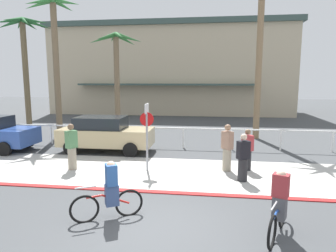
{
  "coord_description": "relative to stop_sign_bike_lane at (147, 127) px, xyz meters",
  "views": [
    {
      "loc": [
        1.29,
        -6.56,
        3.43
      ],
      "look_at": [
        -0.44,
        6.0,
        1.49
      ],
      "focal_mm": 32.32,
      "sensor_mm": 36.0,
      "label": 1
    }
  ],
  "objects": [
    {
      "name": "palm_tree_2",
      "position": [
        -6.75,
        6.16,
        4.18
      ],
      "size": [
        3.4,
        3.29,
        8.11
      ],
      "color": "#756047",
      "rests_on": "ground"
    },
    {
      "name": "building_backdrop",
      "position": [
        -1.79,
        22.59,
        2.84
      ],
      "size": [
        24.52,
        11.31,
        8.99
      ],
      "color": "#BCAD8E",
      "rests_on": "ground"
    },
    {
      "name": "palm_tree_4",
      "position": [
        5.04,
        7.26,
        5.41
      ],
      "size": [
        3.1,
        2.93,
        9.75
      ],
      "color": "#846B4C",
      "rests_on": "ground"
    },
    {
      "name": "curb_paint",
      "position": [
        1.01,
        -2.16,
        -1.66
      ],
      "size": [
        44.0,
        0.24,
        0.03
      ],
      "primitive_type": "cube",
      "color": "maroon",
      "rests_on": "ground"
    },
    {
      "name": "pedestrian_0",
      "position": [
        -2.88,
        -0.26,
        -0.84
      ],
      "size": [
        0.43,
        0.47,
        1.79
      ],
      "color": "gray",
      "rests_on": "ground"
    },
    {
      "name": "pedestrian_3",
      "position": [
        2.99,
        0.37,
        -0.84
      ],
      "size": [
        0.46,
        0.47,
        1.8
      ],
      "color": "gray",
      "rests_on": "ground"
    },
    {
      "name": "rail_fence",
      "position": [
        1.01,
        4.14,
        -0.84
      ],
      "size": [
        23.91,
        0.08,
        1.04
      ],
      "color": "white",
      "rests_on": "ground"
    },
    {
      "name": "cyclist_red_1",
      "position": [
        -0.1,
        -4.05,
        -0.98
      ],
      "size": [
        1.63,
        0.92,
        1.5
      ],
      "color": "black",
      "rests_on": "ground"
    },
    {
      "name": "sidewalk_strip",
      "position": [
        1.01,
        -0.16,
        -1.67
      ],
      "size": [
        44.0,
        4.0,
        0.02
      ],
      "primitive_type": "cube",
      "color": "beige",
      "rests_on": "ground"
    },
    {
      "name": "pedestrian_1",
      "position": [
        3.75,
        0.56,
        -0.94
      ],
      "size": [
        0.47,
        0.42,
        1.6
      ],
      "color": "#232326",
      "rests_on": "ground"
    },
    {
      "name": "ground_plane",
      "position": [
        1.01,
        5.64,
        -1.68
      ],
      "size": [
        80.0,
        80.0,
        0.0
      ],
      "primitive_type": "plane",
      "color": "#424447"
    },
    {
      "name": "pedestrian_2",
      "position": [
        3.46,
        -0.76,
        -0.92
      ],
      "size": [
        0.48,
        0.43,
        1.65
      ],
      "color": "#232326",
      "rests_on": "ground"
    },
    {
      "name": "cyclist_blue_0",
      "position": [
        3.88,
        -4.3,
        -0.98
      ],
      "size": [
        0.77,
        1.7,
        1.5
      ],
      "color": "black",
      "rests_on": "ground"
    },
    {
      "name": "palm_tree_1",
      "position": [
        -9.63,
        7.62,
        3.99
      ],
      "size": [
        3.6,
        3.58,
        7.39
      ],
      "color": "brown",
      "rests_on": "ground"
    },
    {
      "name": "stop_sign_bike_lane",
      "position": [
        0.0,
        0.0,
        0.0
      ],
      "size": [
        0.52,
        0.56,
        2.56
      ],
      "color": "gray",
      "rests_on": "ground"
    },
    {
      "name": "palm_tree_3",
      "position": [
        -3.76,
        8.52,
        3.14
      ],
      "size": [
        3.59,
        3.26,
        6.48
      ],
      "color": "#756047",
      "rests_on": "ground"
    },
    {
      "name": "car_tan_1",
      "position": [
        -2.64,
        2.82,
        -0.81
      ],
      "size": [
        4.4,
        2.02,
        1.69
      ],
      "color": "tan",
      "rests_on": "ground"
    }
  ]
}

